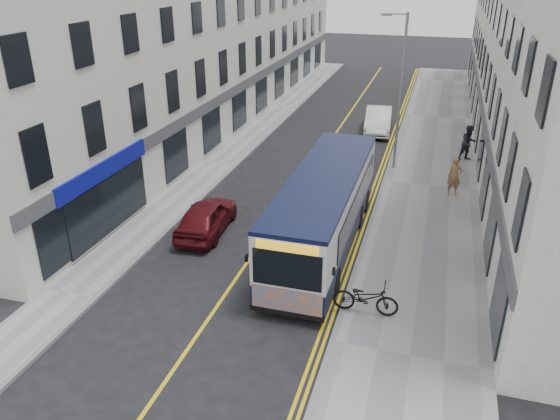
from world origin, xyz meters
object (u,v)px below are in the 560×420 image
Objects in this scene: city_bus at (324,208)px; car_maroon at (206,217)px; streetlamp at (399,88)px; bicycle at (366,298)px; pedestrian_far at (469,143)px; car_white at (378,120)px; pedestrian_near at (455,177)px.

city_bus is 2.56× the size of car_maroon.
streetlamp reaches higher than bicycle.
car_white is (-5.46, 4.43, -0.34)m from pedestrian_far.
streetlamp is 4.42× the size of pedestrian_near.
car_white is 17.12m from car_maroon.
pedestrian_near is at bearing -42.86° from streetlamp.
car_maroon is (-10.43, -11.95, -0.40)m from pedestrian_far.
car_white is at bearing 103.48° from streetlamp.
city_bus reaches higher than pedestrian_near.
car_maroon is (-6.60, -9.56, -3.68)m from streetlamp.
bicycle is 16.25m from pedestrian_far.
car_white reaches higher than car_maroon.
city_bus is 16.25m from car_white.
pedestrian_near is 10.82m from car_white.
car_maroon reaches higher than bicycle.
bicycle is at bearing -133.50° from pedestrian_far.
pedestrian_near is 0.44× the size of car_maroon.
car_white is 1.13× the size of car_maroon.
car_white is (0.10, 16.23, -0.91)m from city_bus.
city_bus is at bearing -137.99° from pedestrian_near.
pedestrian_near is 0.92× the size of pedestrian_far.
bicycle is at bearing 147.28° from car_maroon.
streetlamp is 0.76× the size of city_bus.
pedestrian_near is at bearing -14.52° from bicycle.
pedestrian_near is at bearing -68.71° from car_white.
car_white is (-2.16, 20.33, 0.10)m from bicycle.
pedestrian_far reaches higher than car_white.
bicycle is (2.25, -4.11, -1.01)m from city_bus.
streetlamp is 7.89m from car_white.
pedestrian_far is at bearing -12.52° from bicycle.
bicycle is 0.45× the size of car_white.
city_bus is at bearing -95.13° from car_white.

